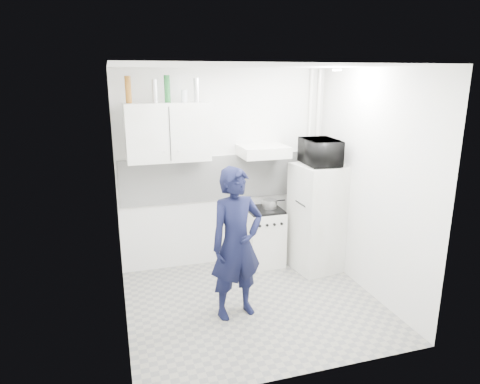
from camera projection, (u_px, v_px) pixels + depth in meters
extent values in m
plane|color=gray|center=(254.00, 304.00, 4.86)|extent=(2.80, 2.80, 0.00)
plane|color=white|center=(256.00, 66.00, 4.17)|extent=(2.80, 2.80, 0.00)
plane|color=white|center=(225.00, 170.00, 5.67)|extent=(2.80, 0.00, 2.80)
plane|color=white|center=(118.00, 205.00, 4.12)|extent=(0.00, 2.60, 2.60)
plane|color=white|center=(370.00, 185.00, 4.91)|extent=(0.00, 2.60, 2.60)
imported|color=black|center=(237.00, 244.00, 4.46)|extent=(0.66, 0.50, 1.63)
cube|color=silver|center=(264.00, 237.00, 5.82)|extent=(0.48, 0.48, 0.76)
cube|color=white|center=(317.00, 218.00, 5.61)|extent=(0.67, 0.67, 1.42)
cube|color=black|center=(264.00, 210.00, 5.71)|extent=(0.46, 0.46, 0.03)
cylinder|color=silver|center=(269.00, 204.00, 5.74)|extent=(0.20, 0.20, 0.11)
imported|color=black|center=(321.00, 152.00, 5.38)|extent=(0.61, 0.43, 0.32)
cylinder|color=brown|center=(128.00, 90.00, 4.90)|extent=(0.07, 0.07, 0.31)
cylinder|color=silver|center=(155.00, 91.00, 4.99)|extent=(0.06, 0.06, 0.27)
cylinder|color=#144C1E|center=(167.00, 89.00, 5.02)|extent=(0.07, 0.07, 0.32)
cylinder|color=#B2B7BC|center=(184.00, 96.00, 5.10)|extent=(0.08, 0.08, 0.15)
cylinder|color=silver|center=(196.00, 90.00, 5.13)|extent=(0.07, 0.07, 0.28)
cube|color=white|center=(168.00, 132.00, 5.15)|extent=(1.00, 0.35, 0.70)
cube|color=silver|center=(263.00, 151.00, 5.49)|extent=(0.60, 0.50, 0.14)
cube|color=white|center=(225.00, 177.00, 5.68)|extent=(2.74, 0.03, 0.60)
cylinder|color=silver|center=(316.00, 165.00, 5.96)|extent=(0.05, 0.05, 2.60)
cylinder|color=silver|center=(308.00, 166.00, 5.93)|extent=(0.04, 0.04, 2.60)
cylinder|color=white|center=(337.00, 70.00, 4.65)|extent=(0.10, 0.10, 0.02)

